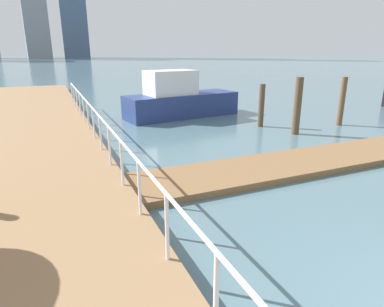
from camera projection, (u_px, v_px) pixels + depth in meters
The scene contains 7 objects.
ground_plane at pixel (126, 105), 20.92m from camera, with size 300.00×300.00×0.00m, color slate.
floating_dock at pixel (322, 159), 10.32m from camera, with size 13.21×2.00×0.18m, color olive.
boardwalk_railing at pixel (109, 135), 8.64m from camera, with size 0.06×24.37×1.08m.
dock_piling_1 at pixel (261, 106), 14.75m from camera, with size 0.25×0.25×1.89m, color brown.
dock_piling_2 at pixel (342, 101), 15.00m from camera, with size 0.26×0.26×2.17m, color brown.
dock_piling_4 at pixel (297, 106), 13.37m from camera, with size 0.30×0.30×2.30m, color brown.
moored_boat_1 at pixel (179, 100), 16.94m from camera, with size 6.08×2.69×2.35m.
Camera 1 is at (-4.50, -0.80, 3.36)m, focal length 31.12 mm.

